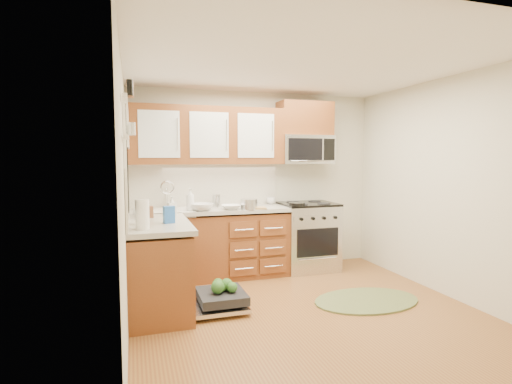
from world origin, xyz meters
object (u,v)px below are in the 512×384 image
object	(u,v)px
range	(308,236)
cutting_board	(255,208)
upper_cabinets	(207,136)
skillet	(297,204)
microwave	(305,150)
bowl_a	(231,207)
stock_pot	(249,204)
sink	(169,220)
bowl_b	(202,207)
rug	(367,300)
dishwasher	(218,301)
paper_towel_roll	(142,214)
cup	(271,201)

from	to	relation	value
range	cutting_board	xyz separation A→B (m)	(-0.85, -0.21, 0.46)
upper_cabinets	skillet	distance (m)	1.50
microwave	bowl_a	world-z (taller)	microwave
stock_pot	cutting_board	bearing A→B (deg)	0.00
sink	microwave	bearing A→B (deg)	3.85
bowl_b	cutting_board	bearing A→B (deg)	-2.49
skillet	stock_pot	xyz separation A→B (m)	(-0.65, 0.04, 0.02)
rug	skillet	bearing A→B (deg)	107.91
upper_cabinets	bowl_b	size ratio (longest dim) A/B	7.13
dishwasher	paper_towel_roll	world-z (taller)	paper_towel_roll
sink	bowl_a	xyz separation A→B (m)	(0.77, -0.17, 0.16)
upper_cabinets	cup	world-z (taller)	upper_cabinets
sink	bowl_a	size ratio (longest dim) A/B	2.52
skillet	cutting_board	xyz separation A→B (m)	(-0.57, 0.04, -0.04)
upper_cabinets	microwave	xyz separation A→B (m)	(1.41, -0.02, -0.18)
microwave	paper_towel_roll	world-z (taller)	microwave
microwave	sink	bearing A→B (deg)	-176.15
dishwasher	cup	bearing A→B (deg)	51.86
cutting_board	bowl_b	distance (m)	0.69
bowl_b	cup	world-z (taller)	cup
cutting_board	cup	bearing A→B (deg)	49.43
cutting_board	paper_towel_roll	bearing A→B (deg)	-142.90
sink	range	bearing A→B (deg)	0.30
rug	skillet	distance (m)	1.53
stock_pot	cutting_board	size ratio (longest dim) A/B	0.78
microwave	range	bearing A→B (deg)	-90.00
stock_pot	bowl_b	distance (m)	0.61
cutting_board	paper_towel_roll	size ratio (longest dim) A/B	1.01
stock_pot	paper_towel_roll	xyz separation A→B (m)	(-1.35, -1.08, 0.07)
upper_cabinets	stock_pot	size ratio (longest dim) A/B	9.40
upper_cabinets	rug	world-z (taller)	upper_cabinets
range	skillet	xyz separation A→B (m)	(-0.28, -0.25, 0.50)
paper_towel_roll	bowl_b	distance (m)	1.34
bowl_a	stock_pot	bearing A→B (deg)	-7.37
cutting_board	bowl_b	world-z (taller)	bowl_b
sink	dishwasher	bearing A→B (deg)	-70.80
dishwasher	cup	distance (m)	1.93
microwave	cutting_board	world-z (taller)	microwave
rug	cutting_board	world-z (taller)	cutting_board
range	cutting_board	distance (m)	0.99
dishwasher	skillet	xyz separation A→B (m)	(1.26, 0.88, 0.87)
skillet	stock_pot	world-z (taller)	stock_pot
upper_cabinets	stock_pot	bearing A→B (deg)	-36.76
microwave	bowl_b	xyz separation A→B (m)	(-1.54, -0.30, -0.73)
microwave	dishwasher	size ratio (longest dim) A/B	1.09
skillet	microwave	bearing A→B (deg)	52.88
microwave	dishwasher	world-z (taller)	microwave
upper_cabinets	dishwasher	xyz separation A→B (m)	(-0.13, -1.27, -1.77)
dishwasher	skillet	bearing A→B (deg)	34.93
microwave	sink	world-z (taller)	microwave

